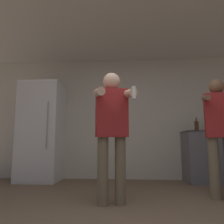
{
  "coord_description": "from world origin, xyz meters",
  "views": [
    {
      "loc": [
        -0.0,
        -1.73,
        0.72
      ],
      "look_at": [
        -0.19,
        0.98,
        1.12
      ],
      "focal_mm": 35.0,
      "sensor_mm": 36.0,
      "label": 1
    }
  ],
  "objects_px": {
    "bottle_short_whiskey": "(197,126)",
    "person_woman_foreground": "(112,125)",
    "person_man_side": "(220,130)",
    "refrigerator": "(42,131)",
    "bottle_red_label": "(214,126)"
  },
  "relations": [
    {
      "from": "bottle_short_whiskey",
      "to": "person_woman_foreground",
      "type": "bearing_deg",
      "value": -133.31
    },
    {
      "from": "bottle_short_whiskey",
      "to": "person_man_side",
      "type": "relative_size",
      "value": 0.18
    },
    {
      "from": "bottle_short_whiskey",
      "to": "person_man_side",
      "type": "bearing_deg",
      "value": -94.46
    },
    {
      "from": "refrigerator",
      "to": "person_woman_foreground",
      "type": "relative_size",
      "value": 1.2
    },
    {
      "from": "person_man_side",
      "to": "refrigerator",
      "type": "bearing_deg",
      "value": 157.46
    },
    {
      "from": "person_woman_foreground",
      "to": "person_man_side",
      "type": "xyz_separation_m",
      "value": [
        1.44,
        0.35,
        -0.04
      ]
    },
    {
      "from": "person_woman_foreground",
      "to": "person_man_side",
      "type": "height_order",
      "value": "person_woman_foreground"
    },
    {
      "from": "bottle_red_label",
      "to": "person_woman_foreground",
      "type": "distance_m",
      "value": 2.48
    },
    {
      "from": "bottle_short_whiskey",
      "to": "person_woman_foreground",
      "type": "xyz_separation_m",
      "value": [
        -1.54,
        -1.63,
        -0.12
      ]
    },
    {
      "from": "refrigerator",
      "to": "person_man_side",
      "type": "bearing_deg",
      "value": -22.54
    },
    {
      "from": "bottle_red_label",
      "to": "person_woman_foreground",
      "type": "xyz_separation_m",
      "value": [
        -1.86,
        -1.63,
        -0.12
      ]
    },
    {
      "from": "refrigerator",
      "to": "person_woman_foreground",
      "type": "distance_m",
      "value": 2.19
    },
    {
      "from": "bottle_short_whiskey",
      "to": "bottle_red_label",
      "type": "distance_m",
      "value": 0.32
    },
    {
      "from": "bottle_short_whiskey",
      "to": "bottle_red_label",
      "type": "relative_size",
      "value": 1.01
    },
    {
      "from": "bottle_short_whiskey",
      "to": "refrigerator",
      "type": "bearing_deg",
      "value": -178.9
    }
  ]
}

